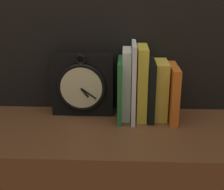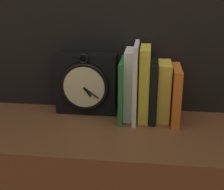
% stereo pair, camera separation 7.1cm
% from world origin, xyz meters
% --- Properties ---
extents(clock, '(0.21, 0.08, 0.22)m').
position_xyz_m(clock, '(-0.11, 0.13, 0.98)').
color(clock, black).
rests_on(clock, bookshelf).
extents(book_slot0_green, '(0.01, 0.15, 0.20)m').
position_xyz_m(book_slot0_green, '(0.02, 0.10, 0.98)').
color(book_slot0_green, '#277134').
rests_on(book_slot0_green, bookshelf).
extents(book_slot1_white, '(0.03, 0.12, 0.23)m').
position_xyz_m(book_slot1_white, '(0.04, 0.11, 1.00)').
color(book_slot1_white, white).
rests_on(book_slot1_white, bookshelf).
extents(book_slot2_white, '(0.01, 0.15, 0.25)m').
position_xyz_m(book_slot2_white, '(0.07, 0.10, 1.01)').
color(book_slot2_white, white).
rests_on(book_slot2_white, bookshelf).
extents(book_slot3_yellow, '(0.03, 0.13, 0.24)m').
position_xyz_m(book_slot3_yellow, '(0.09, 0.11, 1.00)').
color(book_slot3_yellow, yellow).
rests_on(book_slot3_yellow, bookshelf).
extents(book_slot4_black, '(0.02, 0.14, 0.20)m').
position_xyz_m(book_slot4_black, '(0.12, 0.10, 0.98)').
color(book_slot4_black, black).
rests_on(book_slot4_black, bookshelf).
extents(book_slot5_yellow, '(0.04, 0.12, 0.19)m').
position_xyz_m(book_slot5_yellow, '(0.16, 0.11, 0.98)').
color(book_slot5_yellow, gold).
rests_on(book_slot5_yellow, bookshelf).
extents(book_slot6_orange, '(0.03, 0.15, 0.18)m').
position_xyz_m(book_slot6_orange, '(0.20, 0.10, 0.97)').
color(book_slot6_orange, orange).
rests_on(book_slot6_orange, bookshelf).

